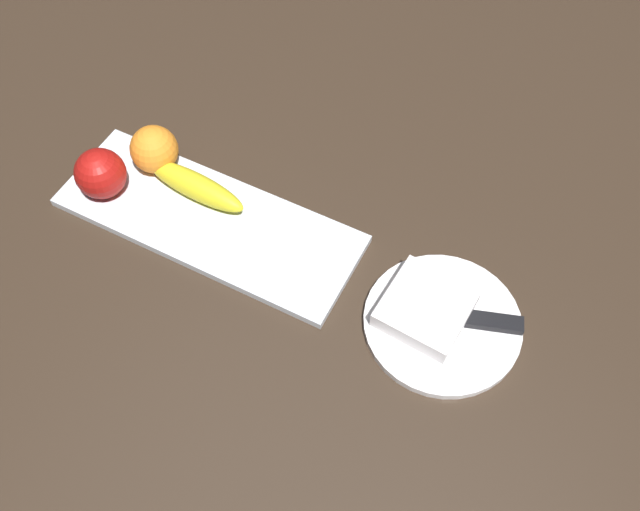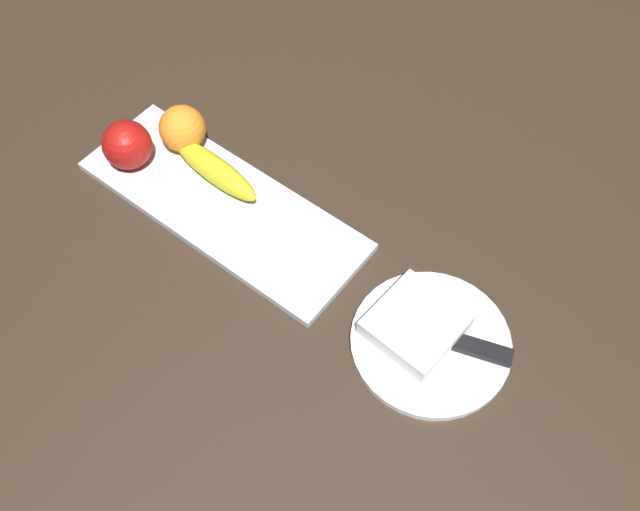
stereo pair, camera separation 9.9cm
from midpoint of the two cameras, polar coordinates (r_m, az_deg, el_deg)
The scene contains 8 objects.
ground_plane at distance 1.10m, azimuth -10.63°, elevation 3.31°, with size 2.40×2.40×0.00m, color #33261B.
fruit_tray at distance 1.09m, azimuth -11.67°, elevation 2.64°, with size 0.47×0.17×0.01m, color silver.
apple at distance 1.13m, azimuth -19.94°, elevation 6.14°, with size 0.08×0.08×0.08m, color #A91410.
banana at distance 1.10m, azimuth -12.71°, elevation 5.39°, with size 0.18×0.04×0.04m, color yellow.
orange_near_apple at distance 1.14m, azimuth -15.87°, elevation 8.18°, with size 0.08×0.08×0.08m, color orange.
dinner_plate at distance 0.98m, azimuth 7.15°, elevation -5.74°, with size 0.22×0.22×0.01m, color white.
folded_napkin at distance 0.97m, azimuth 5.78°, elevation -4.52°, with size 0.11×0.11×0.03m, color white.
knife at distance 0.98m, azimuth 10.14°, elevation -5.34°, with size 0.18×0.08×0.01m.
Camera 1 is at (-0.43, 0.51, 0.87)m, focal length 39.13 mm.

